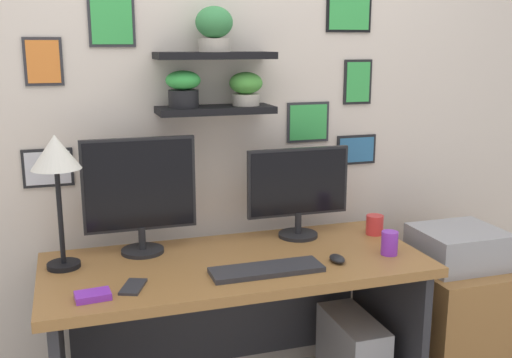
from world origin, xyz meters
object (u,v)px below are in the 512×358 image
object	(u,v)px
coffee_mug	(375,225)
computer_mouse	(337,259)
desk_lamp	(56,162)
cell_phone	(133,287)
drawer_cabinet	(452,324)
printer	(459,247)
pen_cup	(389,243)
monitor_left	(140,191)
monitor_right	(298,189)
desk	(233,303)
keyboard	(267,270)
scissors_tray	(93,296)

from	to	relation	value
coffee_mug	computer_mouse	bearing A→B (deg)	-138.95
desk_lamp	cell_phone	distance (m)	0.57
drawer_cabinet	printer	distance (m)	0.39
computer_mouse	cell_phone	size ratio (longest dim) A/B	0.64
cell_phone	printer	size ratio (longest dim) A/B	0.37
pen_cup	drawer_cabinet	bearing A→B (deg)	15.58
monitor_left	desk_lamp	distance (m)	0.37
monitor_right	coffee_mug	xyz separation A→B (m)	(0.35, -0.08, -0.18)
coffee_mug	pen_cup	world-z (taller)	pen_cup
cell_phone	printer	xyz separation A→B (m)	(1.50, 0.15, -0.06)
computer_mouse	pen_cup	xyz separation A→B (m)	(0.25, 0.02, 0.04)
desk	keyboard	distance (m)	0.32
pen_cup	scissors_tray	world-z (taller)	pen_cup
scissors_tray	keyboard	bearing A→B (deg)	4.46
computer_mouse	scissors_tray	xyz separation A→B (m)	(-0.96, -0.06, -0.00)
desk	monitor_right	size ratio (longest dim) A/B	3.26
pen_cup	drawer_cabinet	size ratio (longest dim) A/B	0.16
monitor_right	printer	xyz separation A→B (m)	(0.71, -0.22, -0.28)
desk	scissors_tray	size ratio (longest dim) A/B	12.94
monitor_right	scissors_tray	distance (m)	1.05
monitor_left	monitor_right	xyz separation A→B (m)	(0.71, -0.00, -0.04)
monitor_right	coffee_mug	world-z (taller)	monitor_right
desk_lamp	cell_phone	xyz separation A→B (m)	(0.24, -0.29, -0.42)
monitor_left	printer	world-z (taller)	monitor_left
printer	cell_phone	bearing A→B (deg)	-174.20
computer_mouse	desk_lamp	bearing A→B (deg)	165.27
keyboard	coffee_mug	distance (m)	0.70
monitor_left	pen_cup	xyz separation A→B (m)	(0.98, -0.35, -0.22)
monitor_right	coffee_mug	size ratio (longest dim) A/B	5.30
computer_mouse	drawer_cabinet	world-z (taller)	computer_mouse
cell_phone	pen_cup	size ratio (longest dim) A/B	1.40
coffee_mug	cell_phone	bearing A→B (deg)	-165.56
monitor_right	keyboard	bearing A→B (deg)	-126.36
keyboard	pen_cup	xyz separation A→B (m)	(0.55, 0.03, 0.04)
computer_mouse	scissors_tray	bearing A→B (deg)	-176.15
monitor_left	pen_cup	world-z (taller)	monitor_left
scissors_tray	monitor_right	bearing A→B (deg)	24.70
keyboard	cell_phone	world-z (taller)	keyboard
desk_lamp	desk	bearing A→B (deg)	-6.50
pen_cup	cell_phone	bearing A→B (deg)	-178.36
computer_mouse	cell_phone	world-z (taller)	computer_mouse
monitor_left	computer_mouse	world-z (taller)	monitor_left
computer_mouse	coffee_mug	world-z (taller)	coffee_mug
cell_phone	coffee_mug	distance (m)	1.18
cell_phone	scissors_tray	size ratio (longest dim) A/B	1.17
monitor_right	computer_mouse	world-z (taller)	monitor_right
scissors_tray	desk_lamp	bearing A→B (deg)	105.37
desk	computer_mouse	size ratio (longest dim) A/B	17.25
monitor_right	drawer_cabinet	distance (m)	1.00
computer_mouse	scissors_tray	size ratio (longest dim) A/B	0.75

